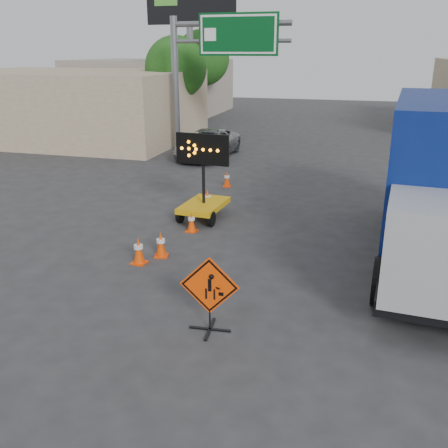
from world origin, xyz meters
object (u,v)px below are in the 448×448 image
at_px(construction_sign, 210,292).
at_px(box_truck, 443,192).
at_px(pickup_truck, 208,144).
at_px(arrow_board, 204,200).

relative_size(construction_sign, box_truck, 0.18).
bearing_deg(pickup_truck, arrow_board, -71.90).
bearing_deg(construction_sign, pickup_truck, 102.81).
bearing_deg(arrow_board, construction_sign, -66.59).
relative_size(pickup_truck, box_truck, 0.57).
distance_m(arrow_board, box_truck, 7.13).
bearing_deg(box_truck, construction_sign, -129.26).
xyz_separation_m(arrow_board, box_truck, (6.83, -1.65, 1.22)).
height_order(construction_sign, box_truck, box_truck).
bearing_deg(pickup_truck, construction_sign, -71.01).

